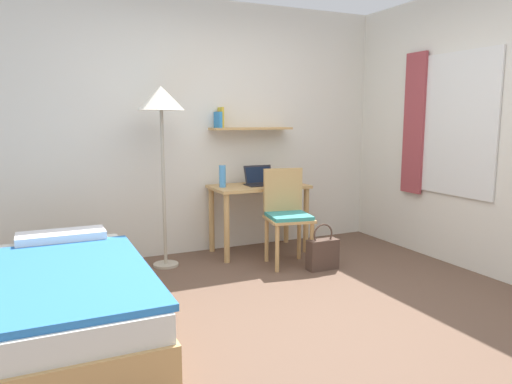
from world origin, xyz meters
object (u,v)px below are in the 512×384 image
at_px(desk_chair, 287,212).
at_px(book_stack, 289,180).
at_px(desk, 259,198).
at_px(standing_lamp, 161,107).
at_px(laptop, 260,180).
at_px(bed, 70,302).
at_px(handbag, 323,253).
at_px(water_bottle, 222,176).

relative_size(desk_chair, book_stack, 3.93).
distance_m(desk, standing_lamp, 1.39).
relative_size(laptop, book_stack, 1.36).
relative_size(desk, desk_chair, 1.08).
height_order(bed, book_stack, book_stack).
bearing_deg(standing_lamp, laptop, 5.29).
bearing_deg(handbag, bed, -167.10).
relative_size(bed, standing_lamp, 1.13).
distance_m(bed, desk, 2.38).
xyz_separation_m(desk, handbag, (0.29, -0.80, -0.42)).
height_order(desk_chair, book_stack, desk_chair).
height_order(standing_lamp, laptop, standing_lamp).
bearing_deg(handbag, standing_lamp, 151.22).
bearing_deg(handbag, book_stack, 85.88).
xyz_separation_m(standing_lamp, laptop, (1.05, 0.10, -0.75)).
xyz_separation_m(laptop, handbag, (0.27, -0.82, -0.61)).
bearing_deg(book_stack, handbag, -94.12).
relative_size(water_bottle, handbag, 0.51).
height_order(bed, desk, desk).
xyz_separation_m(water_bottle, book_stack, (0.74, -0.06, -0.07)).
height_order(bed, water_bottle, water_bottle).
distance_m(bed, water_bottle, 2.14).
height_order(water_bottle, book_stack, water_bottle).
distance_m(desk, water_bottle, 0.47).
bearing_deg(desk, handbag, -70.02).
xyz_separation_m(desk_chair, laptop, (-0.05, 0.51, 0.26)).
distance_m(desk_chair, laptop, 0.57).
bearing_deg(desk_chair, handbag, -54.97).
xyz_separation_m(standing_lamp, water_bottle, (0.63, 0.10, -0.69)).
height_order(laptop, book_stack, laptop).
xyz_separation_m(desk, standing_lamp, (-1.02, -0.07, 0.94)).
height_order(book_stack, handbag, book_stack).
bearing_deg(water_bottle, laptop, -0.66).
distance_m(standing_lamp, water_bottle, 0.94).
xyz_separation_m(desk_chair, handbag, (0.22, -0.31, -0.36)).
xyz_separation_m(bed, desk_chair, (2.03, 0.83, 0.27)).
bearing_deg(bed, laptop, 33.93).
height_order(desk_chair, standing_lamp, standing_lamp).
bearing_deg(standing_lamp, handbag, -28.78).
height_order(desk, water_bottle, water_bottle).
relative_size(book_stack, handbag, 0.54).
distance_m(bed, book_stack, 2.69).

